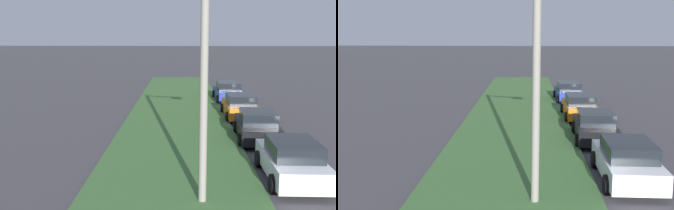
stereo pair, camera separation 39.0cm
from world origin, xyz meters
TOP-DOWN VIEW (x-y plane):
  - grass_median at (10.00, 7.48)m, footprint 60.00×6.00m
  - parked_car_white at (7.32, 3.33)m, footprint 4.31×2.04m
  - parked_car_black at (12.73, 3.58)m, footprint 4.38×2.18m
  - parked_car_orange at (18.04, 3.67)m, footprint 4.32×2.06m
  - parked_car_blue at (24.32, 3.72)m, footprint 4.35×2.11m
  - streetlight at (4.97, 6.23)m, footprint 1.05×2.81m

SIDE VIEW (x-z plane):
  - grass_median at x=10.00m, z-range 0.00..0.12m
  - parked_car_white at x=7.32m, z-range -0.02..1.45m
  - parked_car_black at x=12.73m, z-range -0.02..1.45m
  - parked_car_orange at x=18.04m, z-range -0.02..1.45m
  - parked_car_blue at x=24.32m, z-range -0.02..1.45m
  - streetlight at x=4.97m, z-range 0.64..8.14m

